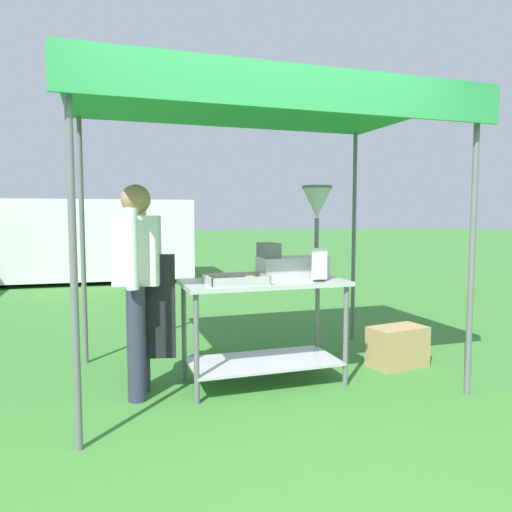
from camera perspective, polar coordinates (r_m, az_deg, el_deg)
The scene contains 9 objects.
ground_plane at distance 8.67m, azimuth -10.97°, elevation -4.43°, with size 70.00×70.00×0.00m, color #3D7F33.
stall_canopy at distance 4.07m, azimuth 0.46°, elevation 16.79°, with size 3.01×1.98×2.32m.
donut_cart at distance 3.97m, azimuth 0.90°, elevation -6.47°, with size 1.32×0.63×0.86m.
donut_tray at distance 3.70m, azimuth -2.48°, elevation -2.98°, with size 0.46×0.33×0.07m.
donut_fryer at distance 4.05m, azimuth 5.08°, elevation 1.39°, with size 0.63×0.28×0.77m.
menu_sign at distance 3.87m, azimuth 7.48°, elevation -1.29°, with size 0.13×0.05×0.27m.
vendor at distance 3.75m, azimuth -13.71°, elevation -2.64°, with size 0.47×0.54×1.61m.
supply_crate at distance 4.69m, azimuth 16.34°, elevation -10.18°, with size 0.56×0.37×0.36m.
van_white at distance 10.81m, azimuth -21.56°, elevation 1.82°, with size 5.19×2.30×1.69m.
Camera 1 is at (-1.04, -2.49, 1.38)m, focal length 33.93 mm.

